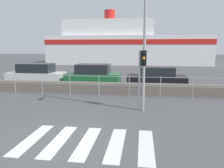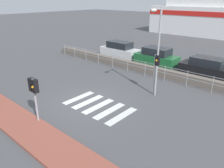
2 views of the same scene
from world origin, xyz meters
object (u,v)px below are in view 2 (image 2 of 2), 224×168
object	(u,v)px
streetlamp	(157,43)
parked_car_white	(120,50)
traffic_light_near	(34,89)
parked_car_black	(206,67)
traffic_light_far	(156,66)
parked_car_green	(157,57)

from	to	relation	value
streetlamp	parked_car_white	world-z (taller)	streetlamp
traffic_light_near	parked_car_black	distance (m)	14.25
parked_car_black	traffic_light_far	bearing A→B (deg)	-99.23
parked_car_white	parked_car_black	distance (m)	9.52
traffic_light_near	parked_car_white	size ratio (longest dim) A/B	0.55
parked_car_white	parked_car_black	world-z (taller)	parked_car_white
streetlamp	parked_car_black	size ratio (longest dim) A/B	1.31
parked_car_white	parked_car_green	world-z (taller)	parked_car_white
traffic_light_near	parked_car_white	bearing A→B (deg)	112.70
traffic_light_far	streetlamp	xyz separation A→B (m)	(0.08, -0.26, 1.51)
traffic_light_near	parked_car_white	distance (m)	14.87
streetlamp	parked_car_black	bearing A→B (deg)	81.76
parked_car_green	parked_car_black	distance (m)	4.83
streetlamp	parked_car_green	world-z (taller)	streetlamp
parked_car_white	traffic_light_far	bearing A→B (deg)	-38.07
parked_car_white	parked_car_black	size ratio (longest dim) A/B	1.03
streetlamp	parked_car_white	distance (m)	11.31
traffic_light_near	parked_car_green	xyz separation A→B (m)	(-1.03, 13.67, -1.23)
traffic_light_far	parked_car_green	world-z (taller)	traffic_light_far
traffic_light_far	parked_car_black	bearing A→B (deg)	80.77
parked_car_green	parked_car_black	world-z (taller)	parked_car_green
streetlamp	parked_car_white	bearing A→B (deg)	141.13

